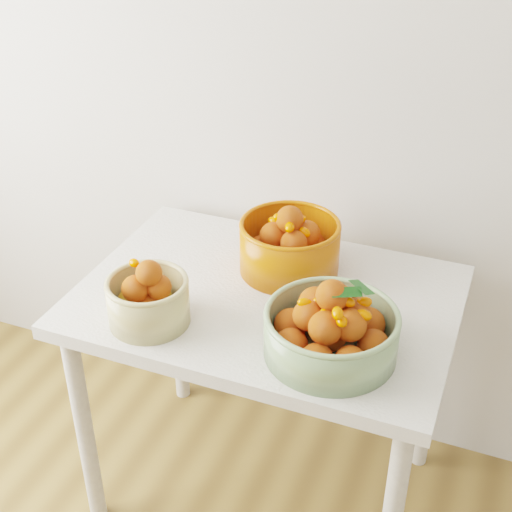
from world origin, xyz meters
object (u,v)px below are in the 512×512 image
(bowl_cream, at_px, (148,299))
(bowl_orange, at_px, (290,245))
(bowl_green, at_px, (331,329))
(table, at_px, (266,323))

(bowl_cream, height_order, bowl_orange, bowl_orange)
(bowl_cream, bearing_deg, bowl_orange, 55.47)
(bowl_orange, bearing_deg, bowl_green, -55.68)
(table, bearing_deg, bowl_orange, 84.47)
(table, xyz_separation_m, bowl_green, (0.23, -0.17, 0.17))
(bowl_cream, xyz_separation_m, bowl_green, (0.46, 0.05, 0.00))
(bowl_cream, relative_size, bowl_orange, 0.73)
(bowl_green, relative_size, bowl_orange, 1.00)
(table, height_order, bowl_cream, bowl_cream)
(bowl_green, distance_m, bowl_orange, 0.38)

